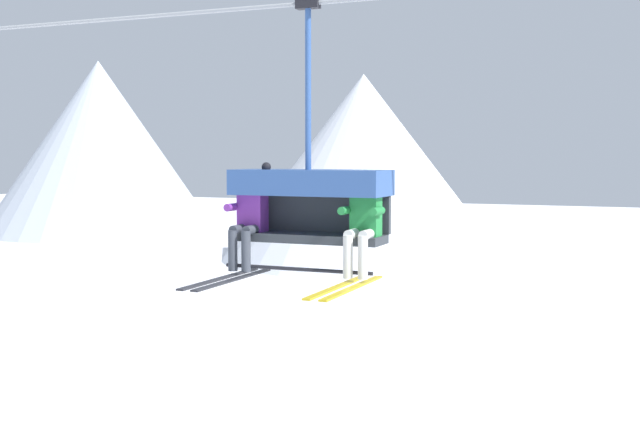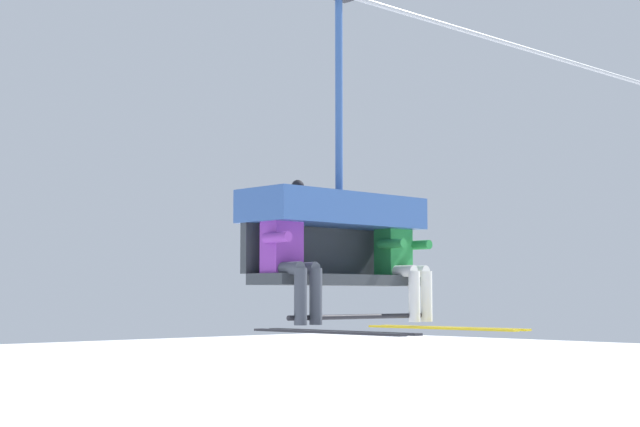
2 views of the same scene
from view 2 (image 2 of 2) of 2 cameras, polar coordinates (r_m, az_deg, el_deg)
The scene contains 4 objects.
lift_cable at distance 10.15m, azimuth 4.96°, elevation 11.57°, with size 18.46×0.05×0.05m.
chairlift_chair at distance 9.13m, azimuth 0.80°, elevation -0.58°, with size 1.87×0.74×3.13m.
skier_purple at distance 8.46m, azimuth -1.68°, elevation -2.24°, with size 0.48×1.70×1.34m.
skier_green at distance 9.48m, azimuth 4.87°, elevation -2.63°, with size 0.46×1.70×1.23m.
Camera 2 is at (-6.49, -7.23, 5.53)m, focal length 55.00 mm.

